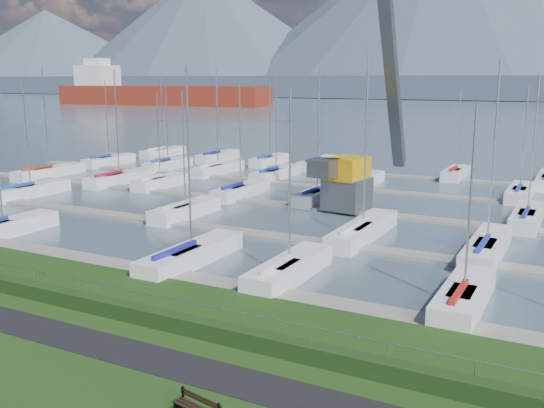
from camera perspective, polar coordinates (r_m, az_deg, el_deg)
The scene contains 7 objects.
path at distance 25.83m, azimuth -16.07°, elevation -12.58°, with size 160.00×2.00×0.04m, color black.
hedge at distance 27.46m, azimuth -12.32°, elevation -10.12°, with size 80.00×0.70×0.70m, color #1B3413.
fence at distance 27.44m, azimuth -11.86°, elevation -8.21°, with size 0.04×0.04×80.00m, color gray.
docks at distance 49.84m, azimuth 7.51°, elevation -0.73°, with size 90.00×41.60×0.25m.
crane at distance 50.37m, azimuth 8.18°, elevation 5.78°, with size 4.90×13.34×22.35m.
cargo_ship_west at distance 261.08m, azimuth -11.12°, elevation 10.01°, with size 92.98×26.95×21.50m.
sailboat_fleet at distance 53.16m, azimuth 5.83°, elevation 6.18°, with size 74.92×50.03×13.15m.
Camera 1 is at (16.68, -19.74, 10.44)m, focal length 40.00 mm.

